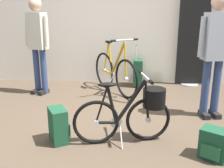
{
  "coord_description": "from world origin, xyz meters",
  "views": [
    {
      "loc": [
        0.24,
        -3.14,
        1.51
      ],
      "look_at": [
        0.1,
        0.19,
        0.55
      ],
      "focal_mm": 41.88,
      "sensor_mm": 36.0,
      "label": 1
    }
  ],
  "objects_px": {
    "visitor_browsing": "(38,40)",
    "backpack_on_floor": "(59,125)",
    "display_bike_left": "(114,72)",
    "visitor_near_wall": "(215,49)",
    "rolling_suitcase": "(138,72)",
    "folding_bike_foreground": "(133,111)",
    "floor_banner_stand": "(192,47)",
    "handbag_on_floor": "(214,144)"
  },
  "relations": [
    {
      "from": "folding_bike_foreground",
      "to": "visitor_browsing",
      "type": "xyz_separation_m",
      "value": [
        -1.64,
        1.8,
        0.59
      ]
    },
    {
      "from": "visitor_browsing",
      "to": "rolling_suitcase",
      "type": "relative_size",
      "value": 2.04
    },
    {
      "from": "backpack_on_floor",
      "to": "floor_banner_stand",
      "type": "bearing_deg",
      "value": 49.89
    },
    {
      "from": "display_bike_left",
      "to": "visitor_browsing",
      "type": "xyz_separation_m",
      "value": [
        -1.36,
        -0.1,
        0.59
      ]
    },
    {
      "from": "display_bike_left",
      "to": "visitor_near_wall",
      "type": "height_order",
      "value": "visitor_near_wall"
    },
    {
      "from": "handbag_on_floor",
      "to": "visitor_near_wall",
      "type": "bearing_deg",
      "value": 75.25
    },
    {
      "from": "floor_banner_stand",
      "to": "visitor_near_wall",
      "type": "xyz_separation_m",
      "value": [
        -0.12,
        -1.65,
        0.2
      ]
    },
    {
      "from": "display_bike_left",
      "to": "rolling_suitcase",
      "type": "xyz_separation_m",
      "value": [
        0.46,
        0.45,
        -0.1
      ]
    },
    {
      "from": "floor_banner_stand",
      "to": "handbag_on_floor",
      "type": "distance_m",
      "value": 2.91
    },
    {
      "from": "visitor_browsing",
      "to": "backpack_on_floor",
      "type": "height_order",
      "value": "visitor_browsing"
    },
    {
      "from": "display_bike_left",
      "to": "visitor_browsing",
      "type": "relative_size",
      "value": 0.75
    },
    {
      "from": "visitor_near_wall",
      "to": "rolling_suitcase",
      "type": "xyz_separation_m",
      "value": [
        -0.96,
        1.53,
        -0.71
      ]
    },
    {
      "from": "folding_bike_foreground",
      "to": "rolling_suitcase",
      "type": "height_order",
      "value": "rolling_suitcase"
    },
    {
      "from": "floor_banner_stand",
      "to": "visitor_browsing",
      "type": "bearing_deg",
      "value": -166.72
    },
    {
      "from": "floor_banner_stand",
      "to": "folding_bike_foreground",
      "type": "bearing_deg",
      "value": -116.83
    },
    {
      "from": "display_bike_left",
      "to": "backpack_on_floor",
      "type": "xyz_separation_m",
      "value": [
        -0.58,
        -1.94,
        -0.18
      ]
    },
    {
      "from": "visitor_browsing",
      "to": "folding_bike_foreground",
      "type": "bearing_deg",
      "value": -47.58
    },
    {
      "from": "folding_bike_foreground",
      "to": "visitor_near_wall",
      "type": "xyz_separation_m",
      "value": [
        1.13,
        0.83,
        0.6
      ]
    },
    {
      "from": "floor_banner_stand",
      "to": "handbag_on_floor",
      "type": "xyz_separation_m",
      "value": [
        -0.43,
        -2.81,
        -0.63
      ]
    },
    {
      "from": "visitor_browsing",
      "to": "backpack_on_floor",
      "type": "xyz_separation_m",
      "value": [
        0.77,
        -1.84,
        -0.77
      ]
    },
    {
      "from": "folding_bike_foreground",
      "to": "handbag_on_floor",
      "type": "xyz_separation_m",
      "value": [
        0.83,
        -0.32,
        -0.23
      ]
    },
    {
      "from": "folding_bike_foreground",
      "to": "display_bike_left",
      "type": "distance_m",
      "value": 1.92
    },
    {
      "from": "floor_banner_stand",
      "to": "folding_bike_foreground",
      "type": "relative_size",
      "value": 1.55
    },
    {
      "from": "folding_bike_foreground",
      "to": "backpack_on_floor",
      "type": "xyz_separation_m",
      "value": [
        -0.87,
        -0.04,
        -0.19
      ]
    },
    {
      "from": "visitor_browsing",
      "to": "rolling_suitcase",
      "type": "height_order",
      "value": "visitor_browsing"
    },
    {
      "from": "rolling_suitcase",
      "to": "visitor_browsing",
      "type": "bearing_deg",
      "value": -162.97
    },
    {
      "from": "rolling_suitcase",
      "to": "handbag_on_floor",
      "type": "xyz_separation_m",
      "value": [
        0.66,
        -2.68,
        -0.12
      ]
    },
    {
      "from": "floor_banner_stand",
      "to": "display_bike_left",
      "type": "relative_size",
      "value": 1.37
    },
    {
      "from": "rolling_suitcase",
      "to": "backpack_on_floor",
      "type": "height_order",
      "value": "rolling_suitcase"
    },
    {
      "from": "folding_bike_foreground",
      "to": "rolling_suitcase",
      "type": "bearing_deg",
      "value": 85.81
    },
    {
      "from": "display_bike_left",
      "to": "floor_banner_stand",
      "type": "bearing_deg",
      "value": 20.62
    },
    {
      "from": "visitor_near_wall",
      "to": "rolling_suitcase",
      "type": "height_order",
      "value": "visitor_near_wall"
    },
    {
      "from": "folding_bike_foreground",
      "to": "rolling_suitcase",
      "type": "distance_m",
      "value": 2.36
    },
    {
      "from": "floor_banner_stand",
      "to": "backpack_on_floor",
      "type": "xyz_separation_m",
      "value": [
        -2.12,
        -2.52,
        -0.58
      ]
    },
    {
      "from": "visitor_browsing",
      "to": "rolling_suitcase",
      "type": "distance_m",
      "value": 2.02
    },
    {
      "from": "floor_banner_stand",
      "to": "visitor_near_wall",
      "type": "height_order",
      "value": "floor_banner_stand"
    },
    {
      "from": "floor_banner_stand",
      "to": "folding_bike_foreground",
      "type": "xyz_separation_m",
      "value": [
        -1.25,
        -2.48,
        -0.4
      ]
    },
    {
      "from": "folding_bike_foreground",
      "to": "backpack_on_floor",
      "type": "distance_m",
      "value": 0.89
    },
    {
      "from": "floor_banner_stand",
      "to": "rolling_suitcase",
      "type": "relative_size",
      "value": 2.1
    },
    {
      "from": "display_bike_left",
      "to": "handbag_on_floor",
      "type": "height_order",
      "value": "display_bike_left"
    },
    {
      "from": "visitor_near_wall",
      "to": "display_bike_left",
      "type": "bearing_deg",
      "value": 142.83
    },
    {
      "from": "rolling_suitcase",
      "to": "folding_bike_foreground",
      "type": "bearing_deg",
      "value": -94.19
    }
  ]
}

